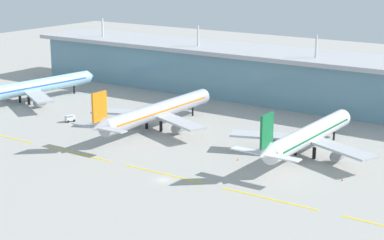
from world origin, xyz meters
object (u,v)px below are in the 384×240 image
object	(u,v)px
baggage_cart	(70,118)
safety_cone_left_wingtip	(248,166)
safety_cone_nose_front	(342,180)
safety_cone_right_wingtip	(238,159)
airliner_far_middle	(307,136)
airliner_near_middle	(156,112)
airliner_nearest	(27,88)

from	to	relation	value
baggage_cart	safety_cone_left_wingtip	size ratio (longest dim) A/B	5.69
safety_cone_nose_front	safety_cone_right_wingtip	xyz separation A→B (m)	(-33.28, -0.74, 0.00)
airliner_far_middle	baggage_cart	bearing A→B (deg)	-172.55
safety_cone_left_wingtip	safety_cone_nose_front	size ratio (longest dim) A/B	1.00
airliner_far_middle	safety_cone_left_wingtip	size ratio (longest dim) A/B	88.60
airliner_near_middle	safety_cone_right_wingtip	size ratio (longest dim) A/B	97.74
safety_cone_left_wingtip	safety_cone_nose_front	world-z (taller)	same
airliner_nearest	airliner_near_middle	size ratio (longest dim) A/B	1.05
airliner_near_middle	safety_cone_right_wingtip	bearing A→B (deg)	-18.75
airliner_nearest	airliner_far_middle	bearing A→B (deg)	-0.07
safety_cone_left_wingtip	baggage_cart	bearing A→B (deg)	174.33
safety_cone_left_wingtip	safety_cone_nose_front	xyz separation A→B (m)	(27.59, 4.43, 0.00)
airliner_nearest	safety_cone_nose_front	distance (m)	145.73
airliner_near_middle	airliner_far_middle	world-z (taller)	same
baggage_cart	safety_cone_nose_front	xyz separation A→B (m)	(108.33, -3.58, -0.91)
baggage_cart	safety_cone_nose_front	world-z (taller)	baggage_cart
baggage_cart	airliner_far_middle	bearing A→B (deg)	7.45
safety_cone_left_wingtip	airliner_nearest	bearing A→B (deg)	170.32
airliner_near_middle	safety_cone_nose_front	xyz separation A→B (m)	(75.52, -13.59, -6.10)
baggage_cart	safety_cone_right_wingtip	world-z (taller)	baggage_cart
airliner_near_middle	safety_cone_left_wingtip	size ratio (longest dim) A/B	97.74
airliner_nearest	airliner_near_middle	distance (m)	69.28
airliner_near_middle	safety_cone_right_wingtip	distance (m)	45.02
safety_cone_nose_front	safety_cone_right_wingtip	distance (m)	33.28
safety_cone_left_wingtip	safety_cone_nose_front	bearing A→B (deg)	9.13
airliner_nearest	airliner_far_middle	world-z (taller)	same
safety_cone_right_wingtip	airliner_nearest	bearing A→B (deg)	171.68
airliner_near_middle	safety_cone_right_wingtip	xyz separation A→B (m)	(42.24, -14.34, -6.10)
airliner_far_middle	baggage_cart	world-z (taller)	airliner_far_middle
baggage_cart	safety_cone_nose_front	bearing A→B (deg)	-1.89
safety_cone_nose_front	airliner_near_middle	bearing A→B (deg)	169.80
airliner_nearest	safety_cone_right_wingtip	bearing A→B (deg)	-8.32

